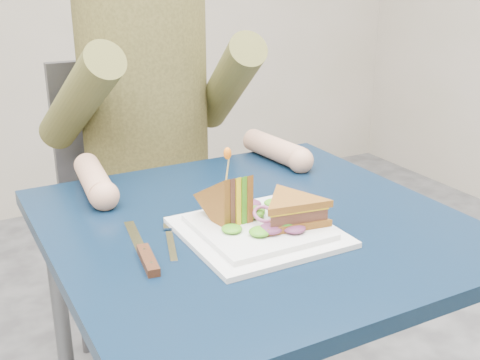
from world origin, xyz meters
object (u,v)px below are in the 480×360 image
chair (140,196)px  diner (146,75)px  table (254,258)px  knife (145,255)px  fork (171,239)px  sandwich_flat (292,211)px  sandwich_upright (228,202)px  plate (258,230)px

chair → diner: size_ratio=1.25×
table → knife: size_ratio=3.38×
diner → knife: 0.68m
fork → sandwich_flat: bearing=-21.2°
sandwich_upright → fork: bearing=175.6°
sandwich_upright → knife: sandwich_upright is taller
chair → plate: chair is taller
table → sandwich_flat: bearing=-70.6°
sandwich_flat → table: bearing=109.4°
knife → chair: bearing=72.1°
table → knife: bearing=-168.1°
fork → plate: bearing=-20.0°
chair → sandwich_upright: 0.74m
table → plate: bearing=-113.6°
diner → knife: diner is taller
knife → diner: bearing=69.1°
diner → fork: (-0.17, -0.57, -0.18)m
table → fork: size_ratio=4.31×
chair → sandwich_upright: chair is taller
fork → knife: (-0.06, -0.04, 0.00)m
sandwich_flat → fork: size_ratio=0.94×
fork → knife: 0.08m
table → sandwich_flat: size_ratio=4.60×
diner → plate: (-0.03, -0.62, -0.18)m
table → diner: diner is taller
diner → sandwich_upright: (-0.06, -0.58, -0.13)m
plate → fork: size_ratio=1.49×
table → plate: 0.11m
sandwich_upright → chair: bearing=84.8°
diner → fork: bearing=-106.8°
table → sandwich_upright: sandwich_upright is taller
plate → fork: plate is taller
diner → sandwich_upright: 0.60m
chair → knife: 0.79m
diner → sandwich_flat: 0.66m
chair → sandwich_flat: bearing=-87.8°
plate → fork: bearing=160.0°
diner → sandwich_flat: bearing=-87.4°
sandwich_flat → fork: 0.22m
plate → knife: (-0.21, 0.01, -0.00)m
fork → diner: bearing=73.2°
table → fork: (-0.17, -0.01, 0.08)m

